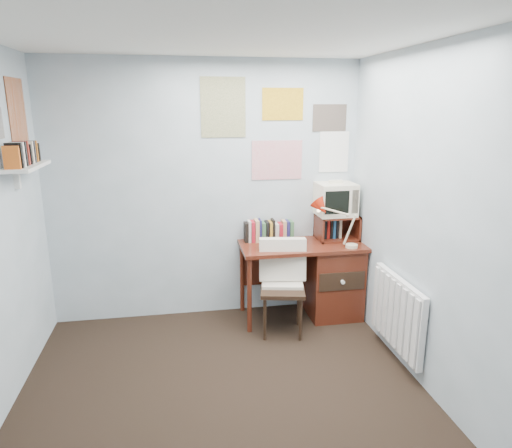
{
  "coord_description": "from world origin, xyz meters",
  "views": [
    {
      "loc": [
        -0.27,
        -2.62,
        2.08
      ],
      "look_at": [
        0.36,
        0.97,
        1.12
      ],
      "focal_mm": 32.0,
      "sensor_mm": 36.0,
      "label": 1
    }
  ],
  "objects_px": {
    "tv_riser": "(337,227)",
    "crt_tv": "(335,198)",
    "desk_lamp": "(353,227)",
    "wall_shelf": "(27,166)",
    "desk": "(327,276)",
    "desk_chair": "(282,290)",
    "radiator": "(398,313)"
  },
  "relations": [
    {
      "from": "desk",
      "to": "tv_riser",
      "type": "distance_m",
      "value": 0.51
    },
    {
      "from": "tv_riser",
      "to": "crt_tv",
      "type": "xyz_separation_m",
      "value": [
        -0.03,
        0.02,
        0.3
      ]
    },
    {
      "from": "desk_lamp",
      "to": "tv_riser",
      "type": "xyz_separation_m",
      "value": [
        -0.04,
        0.3,
        -0.08
      ]
    },
    {
      "from": "desk_lamp",
      "to": "wall_shelf",
      "type": "distance_m",
      "value": 2.82
    },
    {
      "from": "desk_chair",
      "to": "crt_tv",
      "type": "xyz_separation_m",
      "value": [
        0.63,
        0.44,
        0.76
      ]
    },
    {
      "from": "radiator",
      "to": "wall_shelf",
      "type": "xyz_separation_m",
      "value": [
        -2.86,
        0.55,
        1.2
      ]
    },
    {
      "from": "desk",
      "to": "wall_shelf",
      "type": "bearing_deg",
      "value": -171.6
    },
    {
      "from": "crt_tv",
      "to": "desk_lamp",
      "type": "bearing_deg",
      "value": -79.09
    },
    {
      "from": "desk_chair",
      "to": "tv_riser",
      "type": "relative_size",
      "value": 2.12
    },
    {
      "from": "desk",
      "to": "desk_chair",
      "type": "bearing_deg",
      "value": -150.26
    },
    {
      "from": "desk_chair",
      "to": "wall_shelf",
      "type": "bearing_deg",
      "value": -166.3
    },
    {
      "from": "desk_lamp",
      "to": "wall_shelf",
      "type": "bearing_deg",
      "value": 171.35
    },
    {
      "from": "crt_tv",
      "to": "desk",
      "type": "bearing_deg",
      "value": -126.88
    },
    {
      "from": "desk",
      "to": "wall_shelf",
      "type": "distance_m",
      "value": 2.87
    },
    {
      "from": "desk_lamp",
      "to": "wall_shelf",
      "type": "height_order",
      "value": "wall_shelf"
    },
    {
      "from": "desk",
      "to": "radiator",
      "type": "distance_m",
      "value": 0.97
    },
    {
      "from": "desk_lamp",
      "to": "wall_shelf",
      "type": "relative_size",
      "value": 0.67
    },
    {
      "from": "crt_tv",
      "to": "desk_chair",
      "type": "bearing_deg",
      "value": -146.47
    },
    {
      "from": "desk_lamp",
      "to": "radiator",
      "type": "distance_m",
      "value": 0.93
    },
    {
      "from": "desk",
      "to": "crt_tv",
      "type": "height_order",
      "value": "crt_tv"
    },
    {
      "from": "radiator",
      "to": "wall_shelf",
      "type": "distance_m",
      "value": 3.15
    },
    {
      "from": "desk_chair",
      "to": "radiator",
      "type": "distance_m",
      "value": 1.03
    },
    {
      "from": "crt_tv",
      "to": "radiator",
      "type": "xyz_separation_m",
      "value": [
        0.2,
        -1.06,
        -0.76
      ]
    },
    {
      "from": "tv_riser",
      "to": "crt_tv",
      "type": "height_order",
      "value": "crt_tv"
    },
    {
      "from": "tv_riser",
      "to": "wall_shelf",
      "type": "relative_size",
      "value": 0.65
    },
    {
      "from": "desk",
      "to": "tv_riser",
      "type": "bearing_deg",
      "value": 42.96
    },
    {
      "from": "wall_shelf",
      "to": "desk_lamp",
      "type": "bearing_deg",
      "value": 3.99
    },
    {
      "from": "desk_lamp",
      "to": "tv_riser",
      "type": "relative_size",
      "value": 1.04
    },
    {
      "from": "desk_chair",
      "to": "tv_riser",
      "type": "distance_m",
      "value": 0.9
    },
    {
      "from": "desk_lamp",
      "to": "tv_riser",
      "type": "height_order",
      "value": "desk_lamp"
    },
    {
      "from": "desk_chair",
      "to": "desk",
      "type": "bearing_deg",
      "value": 41.34
    },
    {
      "from": "desk_chair",
      "to": "wall_shelf",
      "type": "distance_m",
      "value": 2.36
    }
  ]
}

